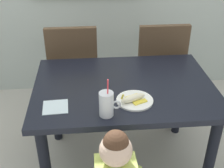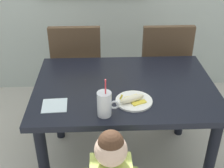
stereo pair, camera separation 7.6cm
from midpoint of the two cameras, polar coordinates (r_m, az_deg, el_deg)
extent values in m
plane|color=#B7B2A8|center=(2.48, 1.06, -14.91)|extent=(24.00, 24.00, 0.00)
cube|color=black|center=(2.04, 1.25, -0.60)|extent=(1.22, 0.88, 0.04)
cylinder|color=black|center=(2.10, 17.23, -13.65)|extent=(0.07, 0.07, 0.70)
cylinder|color=black|center=(2.55, -11.71, -4.06)|extent=(0.07, 0.07, 0.70)
cylinder|color=black|center=(2.63, 11.93, -2.92)|extent=(0.07, 0.07, 0.70)
cube|color=#4C3826|center=(2.81, -7.95, 2.15)|extent=(0.44, 0.44, 0.06)
cube|color=#4C3826|center=(2.51, -8.53, 5.43)|extent=(0.42, 0.05, 0.48)
cylinder|color=black|center=(3.08, -4.00, 0.04)|extent=(0.04, 0.04, 0.42)
cylinder|color=black|center=(3.11, -11.02, -0.26)|extent=(0.04, 0.04, 0.42)
cylinder|color=black|center=(2.76, -3.78, -3.92)|extent=(0.04, 0.04, 0.42)
cylinder|color=black|center=(2.79, -11.64, -4.23)|extent=(0.04, 0.04, 0.42)
cube|color=#4C3826|center=(2.85, 7.59, 2.67)|extent=(0.44, 0.44, 0.06)
cube|color=#4C3826|center=(2.56, 8.89, 5.94)|extent=(0.42, 0.05, 0.48)
cylinder|color=black|center=(3.17, 9.97, 0.54)|extent=(0.04, 0.04, 0.42)
cylinder|color=black|center=(3.10, 3.15, 0.24)|extent=(0.04, 0.04, 0.42)
cylinder|color=black|center=(2.86, 11.76, -3.24)|extent=(0.04, 0.04, 0.42)
cylinder|color=black|center=(2.78, 4.21, -3.67)|extent=(0.04, 0.04, 0.42)
sphere|color=beige|center=(1.53, -0.74, -12.54)|extent=(0.17, 0.17, 0.17)
sphere|color=#472D1E|center=(1.49, -0.75, -11.22)|extent=(0.13, 0.13, 0.13)
cylinder|color=silver|center=(1.69, -2.39, -3.88)|extent=(0.08, 0.08, 0.15)
cylinder|color=beige|center=(1.71, -2.37, -4.71)|extent=(0.07, 0.07, 0.08)
torus|color=silver|center=(1.70, -0.43, -4.00)|extent=(0.06, 0.01, 0.06)
cylinder|color=#E5333F|center=(1.65, -2.15, -2.05)|extent=(0.01, 0.05, 0.22)
cylinder|color=white|center=(1.85, 3.18, -3.16)|extent=(0.23, 0.23, 0.01)
ellipsoid|color=#F4EAC6|center=(1.82, 2.83, -2.73)|extent=(0.17, 0.11, 0.04)
cube|color=yellow|center=(1.82, 4.19, -3.46)|extent=(0.10, 0.07, 0.01)
cube|color=yellow|center=(1.87, 2.74, -2.45)|extent=(0.10, 0.07, 0.01)
cylinder|color=yellow|center=(1.77, 0.78, -2.48)|extent=(0.03, 0.02, 0.03)
cube|color=silver|center=(1.84, -11.95, -4.34)|extent=(0.16, 0.16, 0.00)
camera|label=1|loc=(0.04, -91.14, -0.67)|focal=47.78mm
camera|label=2|loc=(0.04, 88.86, 0.67)|focal=47.78mm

